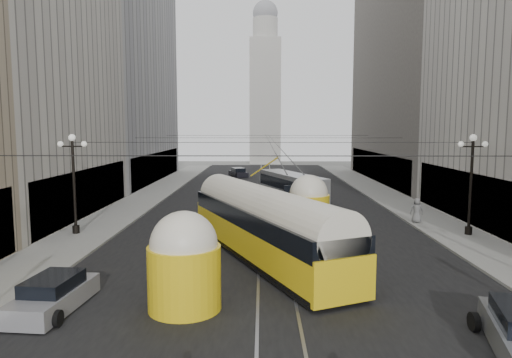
{
  "coord_description": "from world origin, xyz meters",
  "views": [
    {
      "loc": [
        -0.59,
        -10.71,
        6.89
      ],
      "look_at": [
        -0.92,
        13.66,
        4.17
      ],
      "focal_mm": 32.0,
      "sensor_mm": 36.0,
      "label": 1
    }
  ],
  "objects_px": {
    "streetcar": "(264,224)",
    "sedan_silver": "(53,295)",
    "pedestrian_sidewalk_right": "(417,210)",
    "city_bus": "(291,187)"
  },
  "relations": [
    {
      "from": "city_bus",
      "to": "pedestrian_sidewalk_right",
      "type": "relative_size",
      "value": 6.15
    },
    {
      "from": "streetcar",
      "to": "sedan_silver",
      "type": "height_order",
      "value": "streetcar"
    },
    {
      "from": "streetcar",
      "to": "city_bus",
      "type": "xyz_separation_m",
      "value": [
        2.64,
        18.49,
        -0.41
      ]
    },
    {
      "from": "streetcar",
      "to": "city_bus",
      "type": "bearing_deg",
      "value": 81.88
    },
    {
      "from": "pedestrian_sidewalk_right",
      "to": "streetcar",
      "type": "bearing_deg",
      "value": 49.86
    },
    {
      "from": "streetcar",
      "to": "sedan_silver",
      "type": "relative_size",
      "value": 3.75
    },
    {
      "from": "sedan_silver",
      "to": "pedestrian_sidewalk_right",
      "type": "xyz_separation_m",
      "value": [
        18.99,
        15.74,
        0.44
      ]
    },
    {
      "from": "streetcar",
      "to": "pedestrian_sidewalk_right",
      "type": "height_order",
      "value": "streetcar"
    },
    {
      "from": "streetcar",
      "to": "pedestrian_sidewalk_right",
      "type": "relative_size",
      "value": 9.08
    },
    {
      "from": "pedestrian_sidewalk_right",
      "to": "city_bus",
      "type": "bearing_deg",
      "value": -38.02
    }
  ]
}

